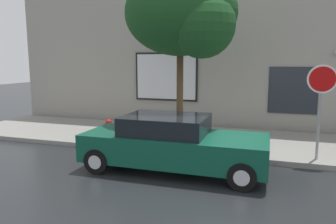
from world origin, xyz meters
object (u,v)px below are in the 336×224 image
Objects in this scene: fire_hydrant at (109,130)px; street_tree at (185,16)px; parked_car at (173,143)px; stop_sign at (321,93)px.

street_tree is at bearing 2.98° from fire_hydrant.
stop_sign is at bearing 24.01° from parked_car.
street_tree is at bearing 96.62° from parked_car.
fire_hydrant is at bearing -177.02° from street_tree.
street_tree is 2.11× the size of stop_sign.
street_tree reaches higher than fire_hydrant.
fire_hydrant is 0.28× the size of stop_sign.
stop_sign reaches higher than parked_car.
parked_car is at bearing -32.78° from fire_hydrant.
street_tree is 4.45m from stop_sign.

